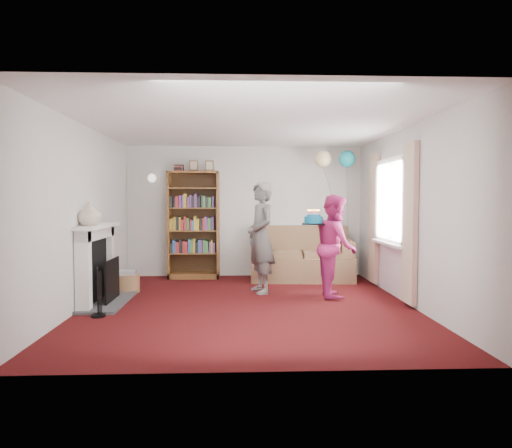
{
  "coord_description": "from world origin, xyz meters",
  "views": [
    {
      "loc": [
        -0.15,
        -6.31,
        1.47
      ],
      "look_at": [
        0.14,
        0.6,
        1.1
      ],
      "focal_mm": 32.0,
      "sensor_mm": 36.0,
      "label": 1
    }
  ],
  "objects_px": {
    "person_striped": "(261,237)",
    "person_magenta": "(335,246)",
    "sofa": "(301,260)",
    "birthday_cake": "(314,220)",
    "bookcase": "(194,226)"
  },
  "relations": [
    {
      "from": "person_striped",
      "to": "person_magenta",
      "type": "distance_m",
      "value": 1.17
    },
    {
      "from": "person_magenta",
      "to": "sofa",
      "type": "bearing_deg",
      "value": 14.89
    },
    {
      "from": "bookcase",
      "to": "person_striped",
      "type": "bearing_deg",
      "value": -50.75
    },
    {
      "from": "bookcase",
      "to": "person_magenta",
      "type": "height_order",
      "value": "bookcase"
    },
    {
      "from": "person_striped",
      "to": "bookcase",
      "type": "bearing_deg",
      "value": -158.93
    },
    {
      "from": "sofa",
      "to": "person_striped",
      "type": "xyz_separation_m",
      "value": [
        -0.82,
        -1.23,
        0.52
      ]
    },
    {
      "from": "person_striped",
      "to": "birthday_cake",
      "type": "relative_size",
      "value": 5.21
    },
    {
      "from": "sofa",
      "to": "person_striped",
      "type": "relative_size",
      "value": 1.05
    },
    {
      "from": "bookcase",
      "to": "person_striped",
      "type": "height_order",
      "value": "bookcase"
    },
    {
      "from": "bookcase",
      "to": "birthday_cake",
      "type": "height_order",
      "value": "bookcase"
    },
    {
      "from": "person_striped",
      "to": "birthday_cake",
      "type": "bearing_deg",
      "value": 48.96
    },
    {
      "from": "sofa",
      "to": "person_striped",
      "type": "bearing_deg",
      "value": -119.64
    },
    {
      "from": "person_magenta",
      "to": "person_striped",
      "type": "bearing_deg",
      "value": 77.5
    },
    {
      "from": "birthday_cake",
      "to": "person_magenta",
      "type": "bearing_deg",
      "value": -0.03
    },
    {
      "from": "person_magenta",
      "to": "birthday_cake",
      "type": "bearing_deg",
      "value": 93.92
    }
  ]
}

